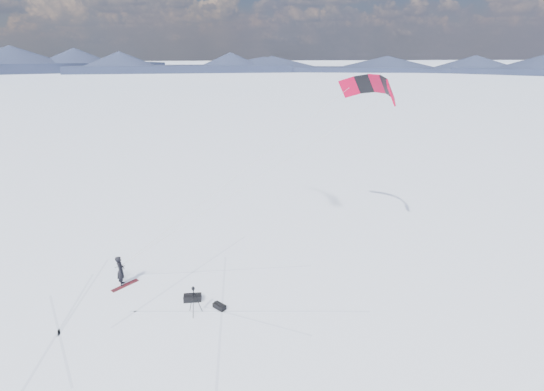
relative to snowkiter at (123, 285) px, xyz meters
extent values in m
plane|color=white|center=(2.22, -2.92, 0.00)|extent=(1800.00, 1800.00, 0.00)
cube|color=#171F30|center=(190.31, 255.96, 2.10)|extent=(147.80, 124.57, 4.20)
cone|color=#171F30|center=(190.31, 255.96, 4.20)|extent=(89.40, 89.40, 8.00)
cube|color=#171F30|center=(101.11, 301.41, 2.10)|extent=(156.56, 89.15, 4.20)
cone|color=#171F30|center=(101.11, 301.41, 4.20)|extent=(80.64, 80.64, 8.00)
cube|color=#171F30|center=(2.22, 317.08, 2.10)|extent=(150.00, 45.00, 4.20)
cone|color=#171F30|center=(2.22, 317.08, 4.20)|extent=(64.00, 64.00, 8.00)
cube|color=#171F30|center=(-96.66, 301.41, 2.10)|extent=(156.56, 89.15, 4.20)
cone|color=#171F30|center=(-96.66, 301.41, 4.20)|extent=(80.64, 80.64, 8.00)
cube|color=silver|center=(-2.78, -6.92, 0.00)|extent=(6.00, 0.12, 0.01)
cube|color=silver|center=(-1.08, -4.62, 0.00)|extent=(3.52, 7.29, 0.01)
cube|color=silver|center=(0.62, -2.32, 0.00)|extent=(6.45, 7.79, 0.01)
cube|color=silver|center=(2.32, -0.02, 0.00)|extent=(11.66, 3.07, 0.01)
cube|color=silver|center=(4.02, -5.72, 0.00)|extent=(1.27, 5.91, 0.01)
cube|color=silver|center=(5.72, -3.42, 0.00)|extent=(6.52, 4.83, 0.01)
cube|color=silver|center=(7.42, -1.12, 0.00)|extent=(8.85, 4.87, 0.01)
cube|color=silver|center=(-1.88, -6.82, 0.00)|extent=(0.79, 11.99, 0.01)
imported|color=black|center=(0.00, 0.00, 0.00)|extent=(0.48, 0.70, 1.85)
cube|color=maroon|center=(0.15, -0.14, 0.02)|extent=(1.49, 1.23, 0.04)
cylinder|color=black|center=(4.21, -3.67, 0.68)|extent=(0.42, 0.12, 1.36)
cylinder|color=black|center=(3.89, -3.56, 0.68)|extent=(0.31, 0.33, 1.36)
cylinder|color=black|center=(3.96, -3.90, 0.68)|extent=(0.15, 0.41, 1.36)
cylinder|color=black|center=(4.02, -3.71, 1.17)|extent=(0.04, 0.04, 0.38)
cube|color=black|center=(4.02, -3.71, 1.42)|extent=(0.09, 0.09, 0.05)
cube|color=black|center=(4.02, -3.71, 1.52)|extent=(0.16, 0.13, 0.11)
cylinder|color=black|center=(4.02, -3.61, 1.52)|extent=(0.08, 0.11, 0.08)
cube|color=black|center=(3.94, -2.51, 0.18)|extent=(0.99, 0.55, 0.36)
cylinder|color=black|center=(3.94, -2.51, 0.38)|extent=(0.91, 0.19, 0.09)
cube|color=black|center=(5.30, -3.55, 0.13)|extent=(0.71, 0.78, 0.26)
cylinder|color=black|center=(5.30, -3.55, 0.29)|extent=(0.48, 0.58, 0.08)
cube|color=#B90328|center=(16.32, 0.52, 10.55)|extent=(1.17, 1.22, 1.53)
cube|color=black|center=(16.60, 1.62, 10.82)|extent=(0.85, 1.32, 1.36)
cube|color=#B90328|center=(16.56, 2.80, 10.91)|extent=(0.93, 1.32, 1.17)
cube|color=black|center=(16.21, 3.94, 10.82)|extent=(1.23, 1.24, 1.36)
cube|color=#B90328|center=(15.58, 4.88, 10.55)|extent=(1.48, 1.03, 1.53)
cylinder|color=#96969B|center=(8.16, 0.26, 5.88)|extent=(16.33, 0.54, 9.37)
cylinder|color=#96969B|center=(7.79, 2.44, 5.88)|extent=(15.60, 4.90, 9.37)
cylinder|color=black|center=(0.00, 0.00, 1.20)|extent=(0.55, 0.12, 0.03)
camera|label=1|loc=(4.12, -21.33, 12.68)|focal=26.00mm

